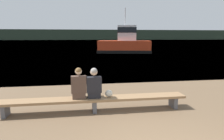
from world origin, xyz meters
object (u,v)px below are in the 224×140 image
object	(u,v)px
person_right	(94,85)
tugboat_red	(125,44)
shopping_bag	(109,93)
bench_main	(94,100)
person_left	(79,85)

from	to	relation	value
person_right	tugboat_red	xyz separation A→B (m)	(5.80, 22.52, 0.36)
shopping_bag	bench_main	bearing A→B (deg)	-176.41
tugboat_red	bench_main	bearing A→B (deg)	176.68
person_right	tugboat_red	bearing A→B (deg)	75.57
bench_main	person_left	size ratio (longest dim) A/B	6.03
bench_main	shopping_bag	xyz separation A→B (m)	(0.46, 0.03, 0.19)
bench_main	tugboat_red	distance (m)	23.27
person_left	shopping_bag	xyz separation A→B (m)	(0.92, 0.03, -0.30)
person_right	tugboat_red	size ratio (longest dim) A/B	0.12
shopping_bag	tugboat_red	distance (m)	23.13
person_left	tugboat_red	world-z (taller)	tugboat_red
person_left	tugboat_red	size ratio (longest dim) A/B	0.12
person_left	person_right	world-z (taller)	person_left
shopping_bag	tugboat_red	world-z (taller)	tugboat_red
shopping_bag	person_left	bearing A→B (deg)	-178.22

